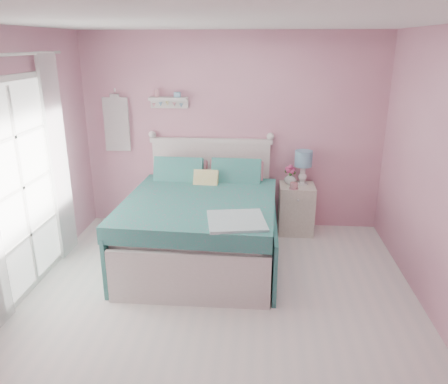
# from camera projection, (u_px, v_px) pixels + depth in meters

# --- Properties ---
(floor) EXTENTS (4.50, 4.50, 0.00)m
(floor) POSITION_uv_depth(u_px,v_px,m) (216.00, 314.00, 4.14)
(floor) COLOR silver
(floor) RESTS_ON ground
(room_shell) EXTENTS (4.50, 4.50, 4.50)m
(room_shell) POSITION_uv_depth(u_px,v_px,m) (215.00, 152.00, 3.63)
(room_shell) COLOR #BE7891
(room_shell) RESTS_ON floor
(bed) EXTENTS (1.74, 2.15, 1.23)m
(bed) POSITION_uv_depth(u_px,v_px,m) (202.00, 224.00, 5.15)
(bed) COLOR silver
(bed) RESTS_ON floor
(nightstand) EXTENTS (0.46, 0.45, 0.66)m
(nightstand) POSITION_uv_depth(u_px,v_px,m) (296.00, 209.00, 5.85)
(nightstand) COLOR beige
(nightstand) RESTS_ON floor
(table_lamp) EXTENTS (0.23, 0.23, 0.46)m
(table_lamp) POSITION_uv_depth(u_px,v_px,m) (303.00, 161.00, 5.69)
(table_lamp) COLOR white
(table_lamp) RESTS_ON nightstand
(vase) EXTENTS (0.16, 0.16, 0.16)m
(vase) POSITION_uv_depth(u_px,v_px,m) (290.00, 178.00, 5.79)
(vase) COLOR silver
(vase) RESTS_ON nightstand
(teacup) EXTENTS (0.13, 0.13, 0.08)m
(teacup) POSITION_uv_depth(u_px,v_px,m) (294.00, 186.00, 5.60)
(teacup) COLOR pink
(teacup) RESTS_ON nightstand
(roses) EXTENTS (0.14, 0.11, 0.12)m
(roses) POSITION_uv_depth(u_px,v_px,m) (290.00, 170.00, 5.74)
(roses) COLOR #DB4B89
(roses) RESTS_ON vase
(wall_shelf) EXTENTS (0.50, 0.15, 0.25)m
(wall_shelf) POSITION_uv_depth(u_px,v_px,m) (168.00, 100.00, 5.71)
(wall_shelf) COLOR silver
(wall_shelf) RESTS_ON room_shell
(hanging_dress) EXTENTS (0.34, 0.03, 0.72)m
(hanging_dress) POSITION_uv_depth(u_px,v_px,m) (117.00, 125.00, 5.86)
(hanging_dress) COLOR white
(hanging_dress) RESTS_ON room_shell
(french_door) EXTENTS (0.04, 1.32, 2.16)m
(french_door) POSITION_uv_depth(u_px,v_px,m) (22.00, 188.00, 4.32)
(french_door) COLOR silver
(french_door) RESTS_ON floor
(curtain_far) EXTENTS (0.04, 0.40, 2.32)m
(curtain_far) POSITION_uv_depth(u_px,v_px,m) (58.00, 159.00, 4.99)
(curtain_far) COLOR white
(curtain_far) RESTS_ON floor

